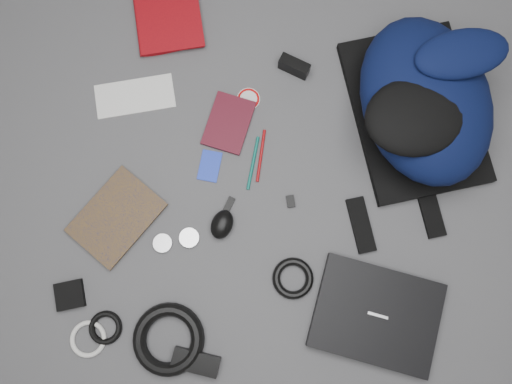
% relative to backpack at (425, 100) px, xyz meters
% --- Properties ---
extents(ground, '(4.00, 4.00, 0.00)m').
position_rel_backpack_xyz_m(ground, '(-0.41, -0.34, -0.11)').
color(ground, '#4F4F51').
rests_on(ground, ground).
extents(backpack, '(0.57, 0.66, 0.23)m').
position_rel_backpack_xyz_m(backpack, '(0.00, 0.00, 0.00)').
color(backpack, black).
rests_on(backpack, ground).
extents(laptop, '(0.35, 0.28, 0.03)m').
position_rel_backpack_xyz_m(laptop, '(-0.01, -0.60, -0.10)').
color(laptop, black).
rests_on(laptop, ground).
extents(textbook_red, '(0.28, 0.32, 0.03)m').
position_rel_backpack_xyz_m(textbook_red, '(-0.89, 0.12, -0.10)').
color(textbook_red, maroon).
rests_on(textbook_red, ground).
extents(comic_book, '(0.27, 0.30, 0.02)m').
position_rel_backpack_xyz_m(comic_book, '(-0.86, -0.45, -0.10)').
color(comic_book, '#A2720B').
rests_on(comic_book, ground).
extents(envelope, '(0.26, 0.19, 0.00)m').
position_rel_backpack_xyz_m(envelope, '(-0.83, -0.12, -0.11)').
color(envelope, white).
rests_on(envelope, ground).
extents(dvd_case, '(0.14, 0.18, 0.01)m').
position_rel_backpack_xyz_m(dvd_case, '(-0.53, -0.15, -0.11)').
color(dvd_case, '#420C17').
rests_on(dvd_case, ground).
extents(compact_camera, '(0.10, 0.06, 0.05)m').
position_rel_backpack_xyz_m(compact_camera, '(-0.38, 0.06, -0.09)').
color(compact_camera, black).
rests_on(compact_camera, ground).
extents(sticker_disc, '(0.08, 0.08, 0.00)m').
position_rel_backpack_xyz_m(sticker_disc, '(-0.49, -0.06, -0.11)').
color(sticker_disc, white).
rests_on(sticker_disc, ground).
extents(pen_teal, '(0.01, 0.16, 0.01)m').
position_rel_backpack_xyz_m(pen_teal, '(-0.44, -0.25, -0.11)').
color(pen_teal, '#0B6457').
rests_on(pen_teal, ground).
extents(pen_red, '(0.02, 0.16, 0.01)m').
position_rel_backpack_xyz_m(pen_red, '(-0.42, -0.22, -0.11)').
color(pen_red, '#9D0C0F').
rests_on(pen_red, ground).
extents(id_badge, '(0.06, 0.09, 0.00)m').
position_rel_backpack_xyz_m(id_badge, '(-0.56, -0.29, -0.11)').
color(id_badge, blue).
rests_on(id_badge, ground).
extents(usb_black, '(0.03, 0.06, 0.01)m').
position_rel_backpack_xyz_m(usb_black, '(-0.48, -0.39, -0.11)').
color(usb_black, black).
rests_on(usb_black, ground).
extents(key_fob, '(0.03, 0.04, 0.01)m').
position_rel_backpack_xyz_m(key_fob, '(-0.31, -0.34, -0.11)').
color(key_fob, black).
rests_on(key_fob, ground).
extents(mouse, '(0.07, 0.09, 0.05)m').
position_rel_backpack_xyz_m(mouse, '(-0.48, -0.45, -0.09)').
color(mouse, black).
rests_on(mouse, ground).
extents(headphone_left, '(0.06, 0.06, 0.01)m').
position_rel_backpack_xyz_m(headphone_left, '(-0.64, -0.53, -0.11)').
color(headphone_left, '#B2B2B4').
rests_on(headphone_left, ground).
extents(headphone_right, '(0.07, 0.07, 0.01)m').
position_rel_backpack_xyz_m(headphone_right, '(-0.57, -0.50, -0.11)').
color(headphone_right, silver).
rests_on(headphone_right, ground).
extents(cable_coil, '(0.14, 0.14, 0.02)m').
position_rel_backpack_xyz_m(cable_coil, '(-0.26, -0.55, -0.10)').
color(cable_coil, black).
rests_on(cable_coil, ground).
extents(power_brick, '(0.13, 0.06, 0.03)m').
position_rel_backpack_xyz_m(power_brick, '(-0.47, -0.83, -0.10)').
color(power_brick, black).
rests_on(power_brick, ground).
extents(power_cord_coil, '(0.23, 0.23, 0.04)m').
position_rel_backpack_xyz_m(power_cord_coil, '(-0.56, -0.79, -0.10)').
color(power_cord_coil, black).
rests_on(power_cord_coil, ground).
extents(pouch, '(0.10, 0.10, 0.02)m').
position_rel_backpack_xyz_m(pouch, '(-0.86, -0.73, -0.10)').
color(pouch, black).
rests_on(pouch, ground).
extents(earbud_coil, '(0.11, 0.11, 0.02)m').
position_rel_backpack_xyz_m(earbud_coil, '(-0.74, -0.79, -0.11)').
color(earbud_coil, black).
rests_on(earbud_coil, ground).
extents(white_cable_coil, '(0.13, 0.13, 0.01)m').
position_rel_backpack_xyz_m(white_cable_coil, '(-0.78, -0.83, -0.11)').
color(white_cable_coil, white).
rests_on(white_cable_coil, ground).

